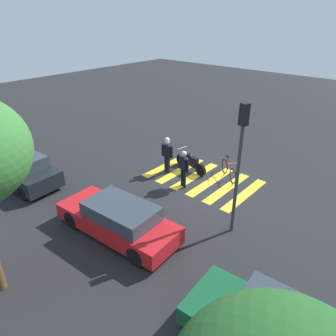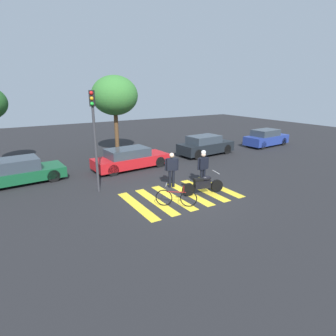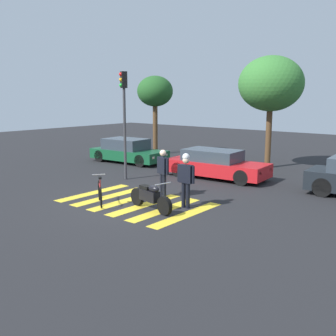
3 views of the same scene
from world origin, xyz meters
name	(u,v)px [view 3 (image 3 of 3)]	position (x,y,z in m)	size (l,w,h in m)	color
ground_plane	(136,203)	(0.00, 0.00, 0.00)	(60.00, 60.00, 0.00)	#232326
police_motorcycle	(150,197)	(1.00, -0.35, 0.45)	(2.08, 0.71, 1.02)	black
leaning_bicycle	(100,193)	(-0.85, -0.90, 0.39)	(1.43, 1.10, 1.02)	black
officer_on_foot	(186,176)	(1.75, 0.60, 1.08)	(0.69, 0.24, 1.85)	black
officer_by_motorcycle	(163,170)	(0.24, 1.20, 1.02)	(0.67, 0.35, 1.77)	black
crosswalk_stripes	(136,202)	(0.00, 0.00, 0.00)	(4.95, 3.39, 0.01)	yellow
car_green_compact	(128,151)	(-6.31, 5.90, 0.64)	(4.52, 2.12, 1.33)	black
car_red_convertible	(215,164)	(-0.14, 5.39, 0.63)	(4.79, 2.06, 1.29)	black
traffic_light_pole	(124,109)	(-3.10, 2.54, 3.15)	(0.31, 0.36, 4.74)	#38383D
street_tree_near	(155,92)	(-7.22, 9.30, 3.93)	(2.26, 2.26, 4.96)	brown
street_tree_mid	(271,84)	(0.56, 9.30, 4.29)	(3.27, 3.27, 5.70)	brown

